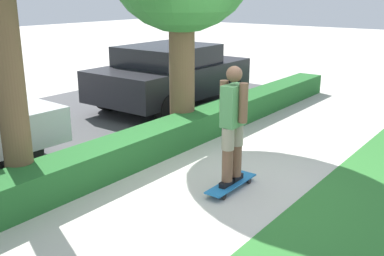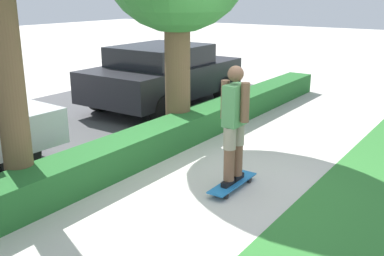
# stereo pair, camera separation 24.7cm
# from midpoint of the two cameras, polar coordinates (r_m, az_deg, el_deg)

# --- Properties ---
(ground_plane) EXTENTS (60.00, 60.00, 0.00)m
(ground_plane) POSITION_cam_midpoint_polar(r_m,az_deg,el_deg) (6.36, 5.78, -7.05)
(ground_plane) COLOR #BCB7AD
(street_asphalt) EXTENTS (13.05, 5.00, 0.01)m
(street_asphalt) POSITION_cam_midpoint_polar(r_m,az_deg,el_deg) (9.12, -17.27, -0.27)
(street_asphalt) COLOR #474749
(street_asphalt) RESTS_ON ground_plane
(hedge_row) EXTENTS (13.05, 0.60, 0.48)m
(hedge_row) POSITION_cam_midpoint_polar(r_m,az_deg,el_deg) (7.17, -5.11, -2.18)
(hedge_row) COLOR #236028
(hedge_row) RESTS_ON ground_plane
(skateboard) EXTENTS (0.94, 0.24, 0.10)m
(skateboard) POSITION_cam_midpoint_polar(r_m,az_deg,el_deg) (6.15, 6.17, -7.09)
(skateboard) COLOR #1E6BAD
(skateboard) RESTS_ON ground_plane
(skater_person) EXTENTS (0.48, 0.41, 1.59)m
(skater_person) POSITION_cam_midpoint_polar(r_m,az_deg,el_deg) (5.86, 6.43, 0.65)
(skater_person) COLOR black
(skater_person) RESTS_ON skateboard
(parked_car_middle) EXTENTS (3.90, 2.01, 1.43)m
(parked_car_middle) POSITION_cam_midpoint_polar(r_m,az_deg,el_deg) (10.49, -2.04, 6.83)
(parked_car_middle) COLOR black
(parked_car_middle) RESTS_ON ground_plane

